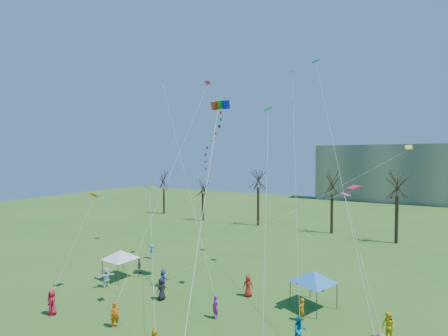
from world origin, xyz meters
The scene contains 7 objects.
distant_building centered at (22.00, 82.00, 7.50)m, with size 60.00×14.00×15.00m, color gray.
bare_tree_row centered at (1.97, 35.54, 6.60)m, with size 68.37×7.39×10.28m.
big_box_kite centered at (-2.43, 9.15, 12.09)m, with size 4.35×8.45×21.43m.
canopy_tent_white centered at (-11.73, 7.54, 2.34)m, with size 3.66×3.66×2.76m.
canopy_tent_blue centered at (5.99, 10.54, 2.45)m, with size 3.52×3.52×2.90m.
festival_crowd centered at (-1.09, 5.40, 0.87)m, with size 25.77×14.55×1.86m.
small_kites_aloft centered at (-0.51, 11.08, 13.57)m, with size 28.14×18.71×30.88m.
Camera 1 is at (11.36, -13.80, 11.75)m, focal length 25.00 mm.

